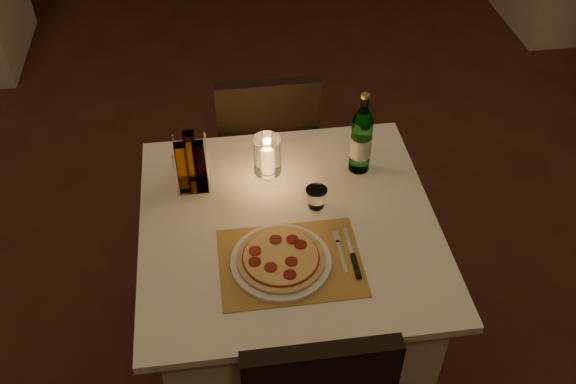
{
  "coord_description": "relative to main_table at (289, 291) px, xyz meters",
  "views": [
    {
      "loc": [
        -0.15,
        -1.78,
        2.28
      ],
      "look_at": [
        0.06,
        -0.26,
        0.86
      ],
      "focal_mm": 40.0,
      "sensor_mm": 36.0,
      "label": 1
    }
  ],
  "objects": [
    {
      "name": "fork",
      "position": [
        0.14,
        -0.15,
        0.37
      ],
      "size": [
        0.02,
        0.18,
        0.0
      ],
      "color": "silver",
      "rests_on": "placemat"
    },
    {
      "name": "cruet_caddy",
      "position": [
        -0.31,
        0.23,
        0.46
      ],
      "size": [
        0.12,
        0.12,
        0.21
      ],
      "color": "white",
      "rests_on": "main_table"
    },
    {
      "name": "knife",
      "position": [
        0.18,
        -0.21,
        0.37
      ],
      "size": [
        0.02,
        0.22,
        0.01
      ],
      "color": "black",
      "rests_on": "placemat"
    },
    {
      "name": "chair_far",
      "position": [
        0.0,
        0.71,
        0.18
      ],
      "size": [
        0.42,
        0.42,
        0.9
      ],
      "color": "black",
      "rests_on": "ground"
    },
    {
      "name": "pizza",
      "position": [
        -0.05,
        -0.18,
        0.39
      ],
      "size": [
        0.28,
        0.28,
        0.02
      ],
      "color": "#D8B77F",
      "rests_on": "plate"
    },
    {
      "name": "main_table",
      "position": [
        0.0,
        0.0,
        0.0
      ],
      "size": [
        1.0,
        1.0,
        0.74
      ],
      "color": "white",
      "rests_on": "ground"
    },
    {
      "name": "placemat",
      "position": [
        -0.02,
        -0.18,
        0.37
      ],
      "size": [
        0.45,
        0.34,
        0.0
      ],
      "primitive_type": "cube",
      "color": "#B4873E",
      "rests_on": "main_table"
    },
    {
      "name": "water_bottle",
      "position": [
        0.29,
        0.24,
        0.5
      ],
      "size": [
        0.08,
        0.08,
        0.32
      ],
      "color": "#62B360",
      "rests_on": "main_table"
    },
    {
      "name": "hurricane_candle",
      "position": [
        -0.05,
        0.22,
        0.48
      ],
      "size": [
        0.1,
        0.1,
        0.19
      ],
      "color": "white",
      "rests_on": "main_table"
    },
    {
      "name": "tumbler",
      "position": [
        0.1,
        0.07,
        0.4
      ],
      "size": [
        0.07,
        0.07,
        0.07
      ],
      "primitive_type": null,
      "color": "white",
      "rests_on": "main_table"
    },
    {
      "name": "plate",
      "position": [
        -0.05,
        -0.18,
        0.38
      ],
      "size": [
        0.32,
        0.32,
        0.01
      ],
      "primitive_type": "cylinder",
      "color": "white",
      "rests_on": "placemat"
    },
    {
      "name": "floor",
      "position": [
        -0.06,
        0.28,
        -0.38
      ],
      "size": [
        8.0,
        10.0,
        0.02
      ],
      "primitive_type": "cube",
      "color": "#431F15",
      "rests_on": "ground"
    }
  ]
}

